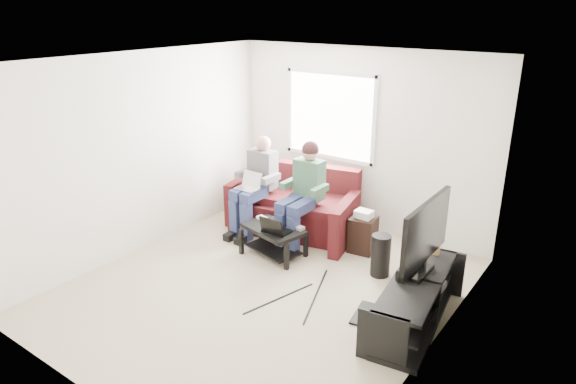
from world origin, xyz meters
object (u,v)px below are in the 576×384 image
Objects in this scene: tv at (426,234)px; tv_stand at (415,304)px; end_table at (363,233)px; sofa at (293,207)px; subwoofer at (381,255)px; coffee_table at (273,235)px.

tv_stand is at bearing -88.53° from tv.
end_table reaches higher than tv_stand.
sofa reaches higher than tv_stand.
sofa is 2.71m from tv_stand.
sofa is 1.95× the size of tv.
subwoofer is (-0.74, 0.62, -0.73)m from tv.
tv is 1.21m from subwoofer.
coffee_table is 0.54× the size of tv_stand.
coffee_table is 2.25m from tv.
coffee_table is at bearing 169.89° from tv_stand.
coffee_table is at bearing -138.33° from end_table.
sofa reaches higher than subwoofer.
tv is 2.08× the size of subwoofer.
sofa is at bearing 154.75° from tv.
sofa is at bearing 177.16° from end_table.
sofa is 2.41× the size of coffee_table.
subwoofer is at bearing 140.17° from tv.
tv_stand is 3.13× the size of subwoofer.
sofa is 0.90m from coffee_table.
sofa is 3.66× the size of end_table.
tv reaches higher than tv_stand.
tv_stand is at bearing -27.14° from sofa.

